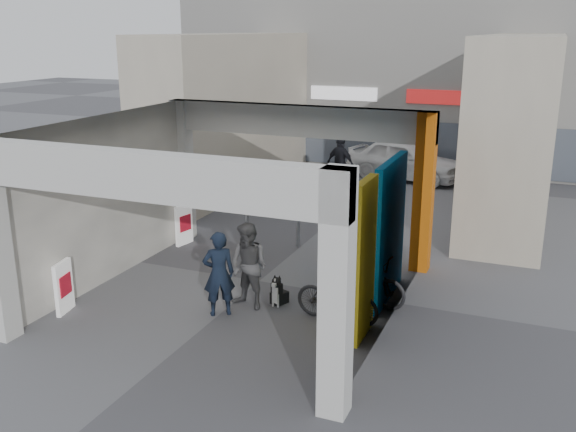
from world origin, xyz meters
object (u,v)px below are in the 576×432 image
at_px(cafe_set, 279,197).
at_px(man_back_turned, 249,266).
at_px(border_collie, 278,293).
at_px(produce_stand, 285,190).
at_px(man_crates, 341,164).
at_px(bicycle_rear, 337,297).
at_px(man_with_dog, 219,274).
at_px(man_elderly, 351,233).
at_px(white_van, 405,159).
at_px(bicycle_front, 361,280).

height_order(cafe_set, man_back_turned, man_back_turned).
bearing_deg(border_collie, man_back_turned, -122.21).
distance_m(produce_stand, border_collie, 7.97).
relative_size(man_crates, bicycle_rear, 1.14).
bearing_deg(bicycle_rear, man_back_turned, 97.24).
xyz_separation_m(man_with_dog, man_elderly, (1.55, 3.26, 0.01)).
bearing_deg(border_collie, white_van, 113.25).
bearing_deg(man_with_dog, bicycle_rear, 157.91).
relative_size(man_elderly, white_van, 0.39).
bearing_deg(man_back_turned, produce_stand, 121.45).
distance_m(bicycle_front, bicycle_rear, 0.98).
bearing_deg(produce_stand, border_collie, -87.98).
distance_m(cafe_set, man_back_turned, 7.21).
bearing_deg(man_elderly, bicycle_front, -70.53).
bearing_deg(man_crates, cafe_set, 88.09).
bearing_deg(bicycle_rear, man_with_dog, 109.97).
xyz_separation_m(man_back_turned, man_crates, (-1.19, 9.34, 0.08)).
xyz_separation_m(man_elderly, man_crates, (-2.37, 6.57, 0.10)).
distance_m(man_with_dog, bicycle_front, 2.76).
relative_size(cafe_set, border_collie, 2.44).
distance_m(produce_stand, white_van, 5.12).
bearing_deg(produce_stand, bicycle_rear, -80.79).
distance_m(border_collie, bicycle_rear, 1.34).
relative_size(man_crates, white_van, 0.44).
bearing_deg(man_with_dog, cafe_set, -111.58).
bearing_deg(man_elderly, man_crates, 106.30).
xyz_separation_m(man_with_dog, man_back_turned, (0.38, 0.49, 0.02)).
distance_m(man_crates, bicycle_rear, 9.76).
bearing_deg(man_with_dog, border_collie, -172.02).
distance_m(man_crates, white_van, 3.07).
xyz_separation_m(bicycle_front, bicycle_rear, (-0.17, -0.97, -0.00)).
height_order(produce_stand, man_with_dog, man_with_dog).
height_order(border_collie, man_back_turned, man_back_turned).
distance_m(man_elderly, white_van, 9.24).
relative_size(man_back_turned, bicycle_front, 0.91).
height_order(man_elderly, bicycle_rear, man_elderly).
distance_m(man_elderly, bicycle_front, 1.94).
relative_size(produce_stand, man_crates, 0.67).
bearing_deg(border_collie, man_elderly, 96.52).
bearing_deg(white_van, produce_stand, 159.39).
xyz_separation_m(bicycle_rear, white_van, (-1.38, 11.93, 0.23)).
xyz_separation_m(man_back_turned, white_van, (0.36, 11.97, -0.13)).
bearing_deg(man_back_turned, man_elderly, 80.73).
distance_m(man_back_turned, man_crates, 9.42).
relative_size(man_with_dog, man_crates, 0.88).
bearing_deg(bicycle_front, man_elderly, 31.42).
height_order(man_back_turned, man_crates, man_crates).
xyz_separation_m(bicycle_front, white_van, (-1.56, 10.96, 0.22)).
xyz_separation_m(man_with_dog, bicycle_rear, (2.12, 0.54, -0.33)).
distance_m(border_collie, bicycle_front, 1.63).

